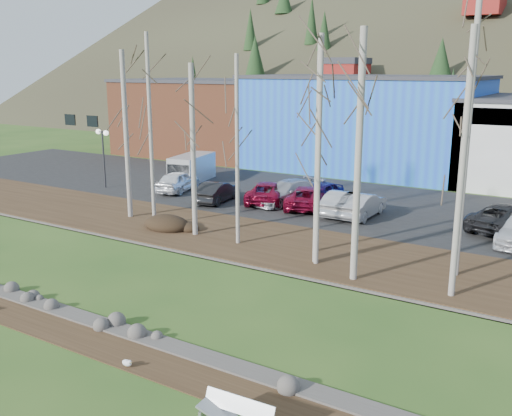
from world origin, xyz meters
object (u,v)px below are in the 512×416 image
Objects in this scene: bench_damaged at (235,416)px; car_1 at (217,192)px; car_5 at (345,203)px; car_2 at (269,192)px; car_6 at (507,217)px; car_9 at (307,197)px; street_lamp at (103,142)px; car_0 at (178,181)px; seagull at (127,363)px; car_3 at (288,192)px; van_grey at (191,168)px; car_4 at (320,193)px; car_8 at (362,205)px.

bench_damaged is 24.89m from car_1.
car_5 reaches higher than bench_damaged.
car_1 is 3.45m from car_2.
car_6 is 1.10× the size of car_9.
street_lamp is 0.98× the size of car_0.
car_6 is at bearing 166.32° from car_9.
seagull is at bearing 109.37° from car_1.
car_2 is at bearing -148.72° from car_3.
car_0 is 0.88× the size of van_grey.
street_lamp is 18.90m from car_5.
car_6 is at bearing -171.77° from car_5.
van_grey is at bearing 71.20° from street_lamp.
street_lamp is 0.78× the size of car_6.
car_6 reaches higher than bench_damaged.
car_6 is at bearing 24.98° from street_lamp.
car_2 is (-7.30, 20.85, 0.68)m from seagull.
car_9 is (-4.40, 20.85, 0.68)m from seagull.
car_0 is 1.05× the size of car_4.
bench_damaged is at bearing -19.69° from street_lamp.
car_3 is 4.41m from car_5.
bench_damaged is at bearing 103.32° from car_8.
bench_damaged is 0.47× the size of car_4.
car_3 reaches higher than car_2.
car_8 is 0.90× the size of car_9.
car_6 is at bearing -170.63° from car_8.
street_lamp is at bearing -162.62° from car_4.
car_2 is at bearing 28.39° from street_lamp.
car_0 is 14.15m from car_8.
seagull is 28.89m from van_grey.
car_6 is at bearing 2.36° from car_4.
car_4 is at bearing -19.53° from van_grey.
car_9 is at bearing 21.22° from car_6.
seagull is 22.10m from car_2.
street_lamp is 0.86× the size of van_grey.
seagull is 0.08× the size of car_9.
car_2 is at bearing -151.98° from car_4.
car_3 is 1.26× the size of car_4.
car_8 is at bearing 178.89° from car_1.
car_1 is (9.99, 0.55, -2.72)m from street_lamp.
car_0 reaches higher than car_2.
seagull is 0.10× the size of car_0.
van_grey is at bearing -47.53° from car_1.
car_5 is at bearing 9.53° from car_3.
car_3 is 1.17× the size of car_8.
bench_damaged is at bearing 119.99° from car_0.
car_1 is at bearing -1.57° from car_9.
van_grey is at bearing 176.81° from car_4.
bench_damaged is at bearing 99.53° from car_6.
street_lamp reaches higher than car_0.
car_9 is at bearing 161.88° from car_2.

